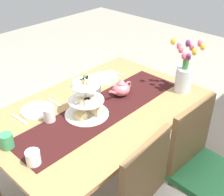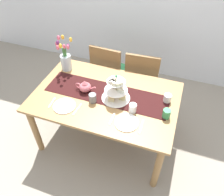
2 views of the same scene
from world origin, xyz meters
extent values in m
plane|color=gray|center=(0.00, 0.00, 0.00)|extent=(8.00, 8.00, 0.00)
cube|color=#A37747|center=(0.00, 0.00, 0.71)|extent=(1.54, 0.99, 0.03)
cylinder|color=#A37747|center=(-0.70, -0.43, 0.35)|extent=(0.07, 0.07, 0.70)
cylinder|color=#A37747|center=(0.70, -0.43, 0.35)|extent=(0.07, 0.07, 0.70)
cylinder|color=#A37747|center=(-0.70, 0.43, 0.35)|extent=(0.07, 0.07, 0.70)
cylinder|color=#A37747|center=(0.70, 0.43, 0.35)|extent=(0.07, 0.07, 0.70)
cylinder|color=brown|center=(-0.04, 0.97, 0.21)|extent=(0.04, 0.04, 0.41)
cylinder|color=brown|center=(-0.40, 0.98, 0.21)|extent=(0.04, 0.04, 0.41)
cylinder|color=brown|center=(-0.05, 0.61, 0.21)|extent=(0.04, 0.04, 0.41)
cylinder|color=brown|center=(-0.41, 0.62, 0.21)|extent=(0.04, 0.04, 0.41)
cube|color=#389356|center=(-0.22, 0.80, 0.43)|extent=(0.44, 0.44, 0.05)
cube|color=brown|center=(-0.23, 0.61, 0.69)|extent=(0.42, 0.06, 0.45)
cylinder|color=brown|center=(0.40, 0.99, 0.21)|extent=(0.04, 0.04, 0.41)
cylinder|color=brown|center=(0.04, 0.96, 0.21)|extent=(0.04, 0.04, 0.41)
cylinder|color=brown|center=(0.43, 0.63, 0.21)|extent=(0.04, 0.04, 0.41)
cylinder|color=brown|center=(0.07, 0.60, 0.21)|extent=(0.04, 0.04, 0.41)
cube|color=silver|center=(0.24, 0.80, 0.43)|extent=(0.45, 0.45, 0.05)
cube|color=brown|center=(0.25, 0.61, 0.69)|extent=(0.42, 0.07, 0.45)
cube|color=black|center=(0.00, 0.04, 0.73)|extent=(1.33, 0.35, 0.00)
cylinder|color=beige|center=(0.12, 0.00, 0.87)|extent=(0.01, 0.01, 0.28)
cylinder|color=white|center=(0.12, 0.00, 0.74)|extent=(0.30, 0.30, 0.01)
cylinder|color=white|center=(0.12, 0.00, 0.85)|extent=(0.24, 0.24, 0.01)
cylinder|color=white|center=(0.12, 0.00, 0.96)|extent=(0.19, 0.19, 0.01)
cube|color=#E0CD85|center=(0.18, 0.01, 0.76)|extent=(0.07, 0.07, 0.05)
cube|color=beige|center=(0.07, 0.06, 0.76)|extent=(0.06, 0.07, 0.05)
cube|color=#D2BE89|center=(0.08, -0.05, 0.76)|extent=(0.07, 0.08, 0.05)
cube|color=silver|center=(0.18, -0.01, 0.86)|extent=(0.06, 0.05, 0.03)
cube|color=beige|center=(0.15, 0.02, 0.86)|extent=(0.07, 0.06, 0.03)
cube|color=#F0E9C3|center=(0.14, 0.04, 0.86)|extent=(0.06, 0.07, 0.03)
cube|color=beige|center=(0.12, 0.05, 0.86)|extent=(0.04, 0.06, 0.03)
cube|color=#F3D7CB|center=(0.08, 0.04, 0.86)|extent=(0.06, 0.07, 0.03)
cube|color=#F2E5BE|center=(0.08, 0.01, 0.97)|extent=(0.06, 0.04, 0.03)
cube|color=beige|center=(0.07, -0.02, 0.97)|extent=(0.07, 0.06, 0.03)
cube|color=silver|center=(0.09, -0.03, 0.97)|extent=(0.07, 0.06, 0.03)
cube|color=beige|center=(0.11, -0.05, 0.97)|extent=(0.04, 0.06, 0.03)
cube|color=beige|center=(0.14, -0.05, 0.97)|extent=(0.06, 0.07, 0.03)
cube|color=beige|center=(0.17, -0.02, 0.97)|extent=(0.07, 0.06, 0.03)
sphere|color=#389356|center=(0.12, 0.00, 1.02)|extent=(0.02, 0.02, 0.02)
ellipsoid|color=#D66B75|center=(-0.23, 0.00, 0.78)|extent=(0.13, 0.13, 0.10)
cone|color=#D66B75|center=(-0.23, 0.00, 0.85)|extent=(0.06, 0.06, 0.04)
cylinder|color=#D66B75|center=(-0.14, 0.00, 0.79)|extent=(0.07, 0.02, 0.06)
torus|color=#D66B75|center=(-0.31, 0.00, 0.78)|extent=(0.07, 0.01, 0.07)
cylinder|color=silver|center=(-0.61, 0.30, 0.82)|extent=(0.13, 0.13, 0.19)
cylinder|color=#3D7538|center=(-0.61, 0.30, 0.97)|extent=(0.04, 0.04, 0.12)
ellipsoid|color=#E5607A|center=(-0.56, 0.30, 1.04)|extent=(0.04, 0.04, 0.06)
ellipsoid|color=#6B2860|center=(-0.57, 0.33, 1.03)|extent=(0.04, 0.04, 0.06)
ellipsoid|color=yellow|center=(-0.56, 0.38, 1.09)|extent=(0.04, 0.04, 0.06)
ellipsoid|color=yellow|center=(-0.66, 0.38, 1.10)|extent=(0.04, 0.04, 0.06)
ellipsoid|color=#E5607A|center=(-0.69, 0.35, 1.11)|extent=(0.04, 0.04, 0.06)
ellipsoid|color=#E5607A|center=(-0.69, 0.29, 1.06)|extent=(0.04, 0.04, 0.06)
ellipsoid|color=#6B2860|center=(-0.66, 0.27, 1.09)|extent=(0.04, 0.04, 0.06)
ellipsoid|color=#E5607A|center=(-0.63, 0.21, 1.07)|extent=(0.04, 0.04, 0.06)
ellipsoid|color=yellow|center=(-0.58, 0.19, 1.11)|extent=(0.04, 0.04, 0.06)
ellipsoid|color=#E5607A|center=(-0.58, 0.26, 1.07)|extent=(0.04, 0.04, 0.06)
cylinder|color=white|center=(0.63, 0.14, 0.77)|extent=(0.08, 0.08, 0.08)
cylinder|color=white|center=(-0.34, -0.28, 0.73)|extent=(0.23, 0.23, 0.01)
cube|color=silver|center=(-0.48, -0.28, 0.73)|extent=(0.03, 0.15, 0.01)
cube|color=silver|center=(-0.19, -0.28, 0.73)|extent=(0.03, 0.17, 0.01)
cylinder|color=white|center=(0.32, -0.28, 0.73)|extent=(0.23, 0.23, 0.01)
cube|color=silver|center=(0.17, -0.28, 0.73)|extent=(0.02, 0.15, 0.01)
cube|color=silver|center=(0.46, -0.28, 0.73)|extent=(0.02, 0.17, 0.01)
cylinder|color=slate|center=(-0.09, -0.13, 0.78)|extent=(0.08, 0.08, 0.09)
cylinder|color=white|center=(0.33, -0.12, 0.78)|extent=(0.08, 0.08, 0.09)
cylinder|color=#389356|center=(0.66, -0.09, 0.78)|extent=(0.08, 0.08, 0.09)
camera|label=1|loc=(1.19, 1.24, 1.86)|focal=46.66mm
camera|label=2|loc=(0.65, -1.63, 2.37)|focal=36.07mm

